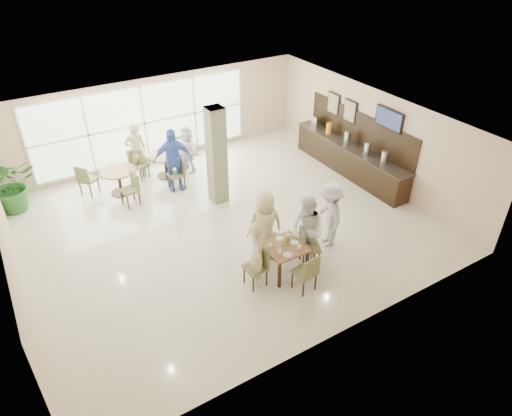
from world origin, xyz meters
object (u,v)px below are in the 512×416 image
potted_plant (11,185)px  adult_b (187,149)px  round_table_left (119,176)px  teen_far (265,225)px  adult_a (173,160)px  round_table_right (165,160)px  adult_standing (136,151)px  buffet_counter (350,157)px  teen_left (257,254)px  teen_standing (329,215)px  teen_right (307,230)px  main_table (284,250)px

potted_plant → adult_b: (5.05, -0.40, -0.01)m
round_table_left → potted_plant: size_ratio=0.67×
teen_far → adult_a: 4.14m
round_table_right → potted_plant: potted_plant is taller
teen_far → adult_standing: size_ratio=0.98×
round_table_left → adult_a: adult_a is taller
teen_far → adult_b: (0.23, 4.97, -0.12)m
adult_a → buffet_counter: bearing=-9.5°
round_table_right → buffet_counter: 5.78m
potted_plant → teen_left: 7.38m
teen_left → teen_standing: size_ratio=0.95×
round_table_right → teen_right: teen_right is taller
round_table_left → adult_standing: size_ratio=0.57×
adult_a → adult_b: (0.81, 0.87, -0.21)m
round_table_right → teen_far: bearing=-84.0°
teen_standing → adult_a: size_ratio=0.88×
round_table_right → buffet_counter: bearing=-29.1°
buffet_counter → teen_standing: size_ratio=2.76×
round_table_right → adult_b: 0.77m
main_table → teen_right: size_ratio=0.51×
teen_standing → teen_left: bearing=-58.9°
round_table_right → teen_right: 5.79m
round_table_right → main_table: bearing=-84.4°
potted_plant → adult_b: potted_plant is taller
teen_right → round_table_left: bearing=-161.9°
main_table → buffet_counter: bearing=33.0°
teen_far → potted_plant: bearing=-35.2°
main_table → potted_plant: bearing=128.5°
round_table_left → adult_b: adult_b is taller
potted_plant → adult_a: bearing=-16.6°
main_table → teen_left: (-0.70, 0.02, 0.16)m
round_table_left → round_table_right: same height
buffet_counter → adult_a: 5.49m
teen_right → adult_b: (-0.50, 5.64, -0.12)m
main_table → teen_far: size_ratio=0.50×
main_table → round_table_left: bearing=111.1°
main_table → adult_a: bearing=97.4°
round_table_left → adult_a: 1.65m
teen_far → adult_b: teen_far is taller
teen_far → teen_standing: size_ratio=1.03×
buffet_counter → teen_right: size_ratio=2.70×
round_table_left → teen_right: bearing=-62.6°
main_table → teen_left: teen_left is taller
potted_plant → adult_b: size_ratio=1.01×
teen_left → adult_standing: (-0.61, 6.12, 0.09)m
potted_plant → adult_b: bearing=-4.5°
adult_b → buffet_counter: bearing=42.8°
buffet_counter → teen_right: bearing=-143.3°
potted_plant → teen_left: size_ratio=0.94×
potted_plant → teen_standing: 8.63m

